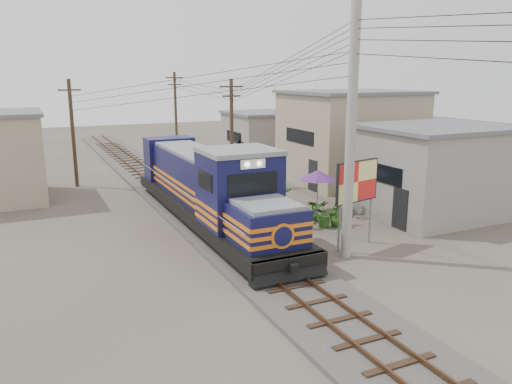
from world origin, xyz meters
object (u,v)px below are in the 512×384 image
locomotive (208,189)px  billboard (357,184)px  market_umbrella (318,175)px  vendor (347,200)px

locomotive → billboard: locomotive is taller
market_umbrella → vendor: (1.15, -1.15, -1.22)m
locomotive → market_umbrella: bearing=-1.6°
billboard → market_umbrella: size_ratio=1.66×
billboard → market_umbrella: (1.65, 5.66, -0.80)m
market_umbrella → vendor: size_ratio=1.46×
billboard → vendor: size_ratio=2.42×
locomotive → billboard: (4.51, -5.84, 1.00)m
locomotive → market_umbrella: (6.15, -0.18, 0.20)m
market_umbrella → billboard: bearing=-106.2°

